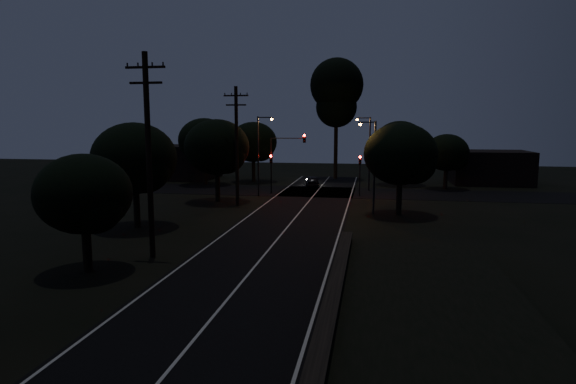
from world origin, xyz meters
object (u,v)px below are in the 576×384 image
(utility_pole_mid, at_px, (149,153))
(signal_mast, at_px, (287,152))
(utility_pole_far, at_px, (237,144))
(streetlight_a, at_px, (260,150))
(car, at_px, (313,181))
(tall_pine, at_px, (337,92))
(signal_left, at_px, (271,167))
(streetlight_c, at_px, (372,161))
(signal_right, at_px, (360,168))
(streetlight_b, at_px, (368,148))

(utility_pole_mid, bearing_deg, signal_mast, 82.96)
(utility_pole_far, bearing_deg, streetlight_a, 83.41)
(signal_mast, xyz_separation_m, car, (1.95, 6.01, -3.69))
(tall_pine, relative_size, streetlight_a, 1.97)
(utility_pole_far, bearing_deg, signal_left, 80.06)
(signal_left, relative_size, signal_mast, 0.66)
(signal_mast, distance_m, streetlight_c, 13.28)
(utility_pole_far, height_order, signal_mast, utility_pole_far)
(signal_left, xyz_separation_m, signal_mast, (1.69, 0.00, 1.50))
(signal_mast, bearing_deg, utility_pole_mid, -97.04)
(utility_pole_far, relative_size, tall_pine, 0.67)
(signal_right, relative_size, streetlight_c, 0.55)
(streetlight_a, bearing_deg, car, 61.51)
(utility_pole_far, distance_m, signal_right, 13.53)
(utility_pole_far, height_order, streetlight_a, utility_pole_far)
(streetlight_a, bearing_deg, signal_mast, 39.77)
(car, bearing_deg, utility_pole_far, 60.46)
(signal_left, distance_m, streetlight_c, 14.52)
(streetlight_a, bearing_deg, utility_pole_far, -96.59)
(tall_pine, bearing_deg, signal_right, -76.51)
(signal_mast, bearing_deg, car, 72.03)
(utility_pole_far, bearing_deg, signal_right, 37.00)
(signal_right, bearing_deg, utility_pole_mid, -112.99)
(utility_pole_mid, bearing_deg, signal_left, 86.79)
(signal_left, distance_m, signal_right, 9.20)
(tall_pine, xyz_separation_m, streetlight_a, (-6.31, -17.00, -6.74))
(signal_right, height_order, streetlight_b, streetlight_b)
(signal_mast, bearing_deg, streetlight_b, 25.99)
(signal_mast, relative_size, streetlight_c, 0.83)
(signal_left, xyz_separation_m, signal_right, (9.20, 0.00, 0.00))
(utility_pole_far, height_order, tall_pine, tall_pine)
(utility_pole_far, relative_size, signal_mast, 1.68)
(streetlight_b, bearing_deg, streetlight_c, -87.86)
(utility_pole_mid, xyz_separation_m, tall_pine, (7.00, 40.00, 5.64))
(streetlight_b, distance_m, streetlight_c, 14.01)
(tall_pine, distance_m, signal_left, 18.16)
(signal_left, bearing_deg, utility_pole_mid, -93.21)
(signal_right, height_order, streetlight_c, streetlight_c)
(tall_pine, xyz_separation_m, car, (-1.97, -9.00, -10.73))
(signal_left, distance_m, streetlight_a, 2.77)
(streetlight_b, height_order, streetlight_c, streetlight_b)
(utility_pole_mid, height_order, signal_right, utility_pole_mid)
(utility_pole_far, height_order, signal_right, utility_pole_far)
(streetlight_a, height_order, car, streetlight_a)
(streetlight_b, bearing_deg, car, 162.32)
(signal_mast, xyz_separation_m, streetlight_c, (8.74, -9.99, 0.01))
(signal_mast, bearing_deg, utility_pole_far, -111.11)
(streetlight_a, xyz_separation_m, car, (4.34, 8.00, -3.98))
(utility_pole_far, height_order, streetlight_b, utility_pole_far)
(utility_pole_mid, height_order, car, utility_pole_mid)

